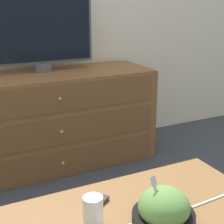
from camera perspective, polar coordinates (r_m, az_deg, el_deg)
name	(u,v)px	position (r m, az deg, el deg)	size (l,w,h in m)	color
ground_plane	(30,152)	(2.96, -13.50, -6.41)	(12.00, 12.00, 0.00)	#383D47
dresser	(50,120)	(2.59, -10.22, -1.37)	(1.54, 0.53, 0.70)	brown
tv	(40,29)	(2.55, -11.82, 13.30)	(0.77, 0.13, 0.57)	#515156
takeout_bowl	(164,210)	(1.30, 8.60, -15.82)	(0.23, 0.23, 0.19)	black
drink_cup	(93,213)	(1.29, -3.17, -16.35)	(0.07, 0.07, 0.11)	white
knife	(210,200)	(1.49, 16.01, -13.94)	(0.20, 0.02, 0.01)	silver
remote_control	(97,206)	(1.39, -2.51, -15.29)	(0.14, 0.10, 0.02)	#38383D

